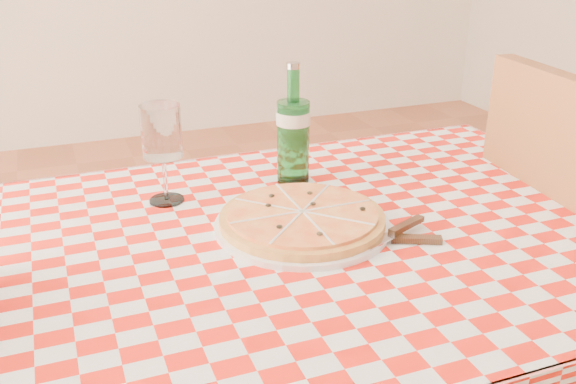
% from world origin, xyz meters
% --- Properties ---
extents(dining_table, '(1.20, 0.80, 0.75)m').
position_xyz_m(dining_table, '(0.00, 0.00, 0.66)').
color(dining_table, brown).
rests_on(dining_table, ground).
extents(tablecloth, '(1.30, 0.90, 0.01)m').
position_xyz_m(tablecloth, '(0.00, 0.00, 0.75)').
color(tablecloth, '#AF150A').
rests_on(tablecloth, dining_table).
extents(pizza_plate, '(0.32, 0.32, 0.04)m').
position_xyz_m(pizza_plate, '(-0.01, 0.03, 0.78)').
color(pizza_plate, gold).
rests_on(pizza_plate, tablecloth).
extents(water_bottle, '(0.07, 0.07, 0.25)m').
position_xyz_m(water_bottle, '(0.06, 0.24, 0.89)').
color(water_bottle, '#1A6B2A').
rests_on(water_bottle, tablecloth).
extents(wine_glass, '(0.09, 0.09, 0.20)m').
position_xyz_m(wine_glass, '(-0.21, 0.23, 0.86)').
color(wine_glass, white).
rests_on(wine_glass, tablecloth).
extents(cutlery, '(0.23, 0.20, 0.02)m').
position_xyz_m(cutlery, '(0.12, -0.08, 0.77)').
color(cutlery, silver).
rests_on(cutlery, tablecloth).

